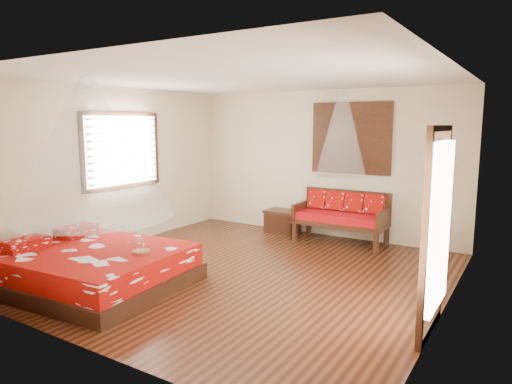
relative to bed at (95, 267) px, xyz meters
The scene contains 10 objects.
room 2.37m from the bed, 47.38° to the left, with size 5.54×5.54×2.84m.
bed is the anchor object (origin of this frame).
daybed 4.39m from the bed, 63.03° to the left, with size 1.65×0.74×0.94m.
storage_chest 4.04m from the bed, 79.90° to the left, with size 0.67×0.50×0.46m.
shutter_panel 4.97m from the bed, 64.93° to the left, with size 1.52×0.06×1.32m.
window_left 2.60m from the bed, 127.09° to the left, with size 0.10×1.74×1.34m.
glazed_door 4.30m from the bed, 12.67° to the left, with size 0.08×1.02×2.16m.
wine_tray 0.74m from the bed, 19.48° to the left, with size 0.24×0.24×0.19m.
mosquito_net_main 1.60m from the bed, ahead, with size 2.09×2.09×1.80m, color silver.
mosquito_net_daybed 4.61m from the bed, 62.27° to the left, with size 0.89×0.89×1.50m, color silver.
Camera 1 is at (3.56, -5.41, 2.18)m, focal length 32.00 mm.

